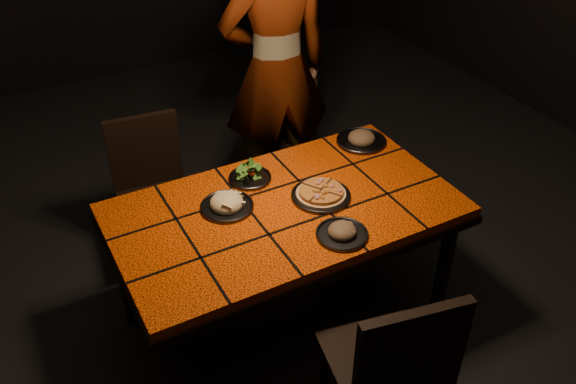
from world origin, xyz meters
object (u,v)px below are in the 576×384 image
plate_pizza (321,194)px  plate_pasta (227,204)px  chair_near (393,365)px  chair_far_left (152,184)px  dining_table (285,219)px  diner (276,70)px  chair_far_right (290,135)px

plate_pizza → plate_pasta: plate_pasta is taller
chair_near → chair_far_left: size_ratio=1.07×
plate_pasta → chair_far_left: bearing=102.8°
dining_table → diner: size_ratio=0.87×
dining_table → diner: diner is taller
diner → plate_pasta: 1.16m
dining_table → plate_pizza: plate_pizza is taller
plate_pizza → chair_near: bearing=-101.5°
dining_table → chair_near: bearing=-89.1°
chair_far_right → diner: size_ratio=0.44×
diner → plate_pizza: bearing=82.6°
plate_pizza → plate_pasta: bearing=162.5°
dining_table → chair_near: size_ratio=1.71×
chair_far_left → plate_pizza: (0.59, -0.85, 0.26)m
plate_pizza → plate_pasta: size_ratio=1.30×
plate_pizza → plate_pasta: 0.45m
chair_far_right → diner: diner is taller
chair_far_left → plate_pasta: bearing=-71.5°
dining_table → chair_far_left: chair_far_left is taller
dining_table → chair_far_right: bearing=60.1°
chair_near → plate_pasta: size_ratio=3.78×
chair_far_right → plate_pasta: (-0.80, -0.86, 0.30)m
chair_far_left → diner: size_ratio=0.47×
chair_near → chair_far_left: 1.74m
chair_near → dining_table: bearing=-78.3°
dining_table → plate_pizza: (0.18, -0.02, 0.10)m
chair_far_left → plate_pizza: bearing=-49.4°
chair_far_right → plate_pizza: size_ratio=2.54×
dining_table → diner: bearing=64.4°
diner → plate_pasta: size_ratio=7.47×
dining_table → chair_far_left: size_ratio=1.83×
chair_far_left → diner: bearing=17.1°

